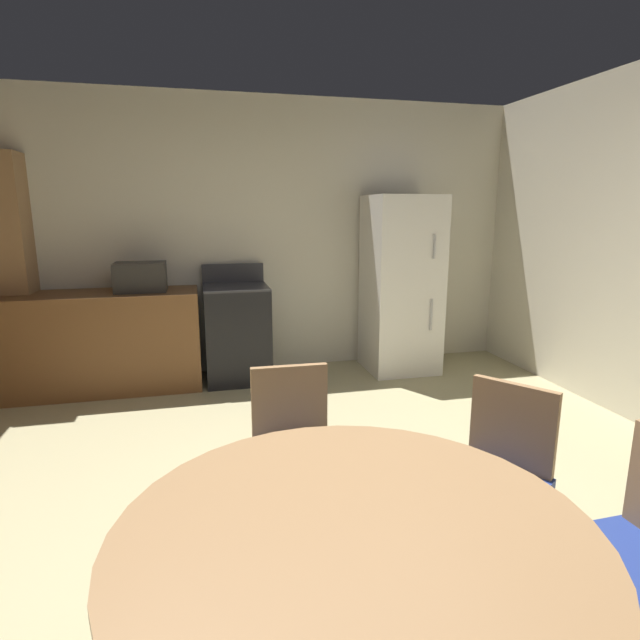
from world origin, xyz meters
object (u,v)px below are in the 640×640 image
microwave (141,277)px  refrigerator (401,285)px  dining_table (354,574)px  chair_northeast (499,470)px  chair_north (294,445)px  oven_range (237,332)px

microwave → refrigerator: bearing=-1.2°
dining_table → microwave: bearing=103.9°
chair_northeast → dining_table: bearing=0.0°
chair_north → chair_northeast: bearing=63.1°
refrigerator → chair_north: bearing=-122.4°
chair_northeast → oven_range: bearing=-108.1°
refrigerator → chair_north: 2.97m
microwave → chair_north: size_ratio=0.51×
dining_table → chair_northeast: chair_northeast is taller
oven_range → dining_table: size_ratio=0.81×
oven_range → dining_table: oven_range is taller
oven_range → microwave: bearing=-179.8°
dining_table → chair_northeast: size_ratio=1.55×
refrigerator → chair_north: (-1.57, -2.48, -0.38)m
oven_range → microwave: microwave is taller
oven_range → dining_table: 3.59m
microwave → chair_northeast: (1.75, -2.98, -0.53)m
microwave → chair_north: (0.91, -2.53, -0.53)m
chair_northeast → refrigerator: bearing=-139.2°
refrigerator → dining_table: 3.88m
dining_table → chair_north: chair_north is taller
microwave → dining_table: size_ratio=0.33×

